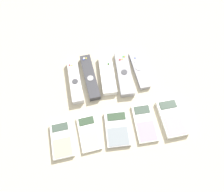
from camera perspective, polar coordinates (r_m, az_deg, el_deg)
ground_plane at (r=0.84m, az=0.38°, el=-2.29°), size 3.00×3.00×0.00m
remote_0 at (r=0.89m, az=-9.61°, el=3.90°), size 0.05×0.20×0.03m
remote_1 at (r=0.90m, az=-5.80°, el=5.01°), size 0.06×0.21×0.03m
remote_2 at (r=0.90m, az=-1.52°, el=5.58°), size 0.06×0.19×0.02m
remote_3 at (r=0.90m, az=3.14°, el=5.98°), size 0.07×0.21×0.03m
remote_4 at (r=0.92m, az=7.08°, el=6.77°), size 0.05×0.18×0.02m
calculator_0 at (r=0.81m, az=-12.96°, el=-11.06°), size 0.08×0.14×0.02m
calculator_1 at (r=0.80m, az=-6.05°, el=-9.61°), size 0.08×0.14×0.01m
calculator_2 at (r=0.80m, az=1.33°, el=-8.55°), size 0.09×0.14×0.01m
calculator_3 at (r=0.82m, az=8.52°, el=-6.93°), size 0.08×0.15×0.01m
calculator_4 at (r=0.84m, az=15.32°, el=-5.50°), size 0.08×0.15×0.02m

